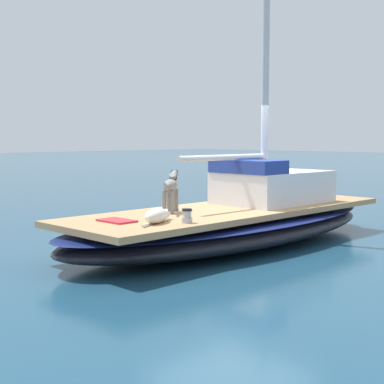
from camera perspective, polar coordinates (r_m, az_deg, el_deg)
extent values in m
plane|color=navy|center=(10.32, 3.98, -5.22)|extent=(120.00, 120.00, 0.00)
ellipsoid|color=black|center=(10.27, 3.99, -3.69)|extent=(2.54, 7.21, 0.56)
ellipsoid|color=navy|center=(10.24, 4.00, -2.69)|extent=(2.55, 7.25, 0.08)
cube|color=tan|center=(10.22, 4.00, -1.86)|extent=(2.08, 6.63, 0.10)
cylinder|color=silver|center=(11.07, 7.35, 17.32)|extent=(0.14, 0.14, 7.07)
cylinder|color=silver|center=(10.00, 3.26, 3.45)|extent=(0.10, 2.20, 0.10)
cube|color=silver|center=(11.11, 8.10, 0.50)|extent=(1.41, 2.21, 0.60)
cube|color=navy|center=(10.48, 5.57, 2.54)|extent=(1.33, 0.71, 0.24)
ellipsoid|color=gray|center=(9.53, -2.16, 0.62)|extent=(0.48, 0.55, 0.22)
cylinder|color=gray|center=(9.75, -2.32, -0.79)|extent=(0.07, 0.07, 0.38)
cylinder|color=gray|center=(9.72, -1.56, -0.80)|extent=(0.07, 0.07, 0.38)
cylinder|color=gray|center=(9.39, -2.78, -1.02)|extent=(0.07, 0.07, 0.38)
cylinder|color=gray|center=(9.37, -1.99, -1.04)|extent=(0.07, 0.07, 0.38)
cylinder|color=gray|center=(9.75, -1.89, 1.38)|extent=(0.20, 0.22, 0.19)
ellipsoid|color=gray|center=(9.86, -1.75, 1.76)|extent=(0.23, 0.25, 0.13)
cone|color=#2A2929|center=(9.87, -2.01, 2.11)|extent=(0.05, 0.05, 0.06)
cone|color=#2A2929|center=(9.85, -1.50, 2.10)|extent=(0.05, 0.05, 0.06)
torus|color=black|center=(9.75, -1.89, 1.38)|extent=(0.18, 0.17, 0.10)
cylinder|color=gray|center=(9.18, -2.62, 0.62)|extent=(0.17, 0.21, 0.12)
ellipsoid|color=silver|center=(8.39, -3.57, -2.36)|extent=(0.50, 0.65, 0.22)
ellipsoid|color=silver|center=(8.73, -2.62, -2.11)|extent=(0.20, 0.24, 0.13)
cone|color=#504E4A|center=(8.74, -2.90, -1.74)|extent=(0.05, 0.05, 0.05)
cone|color=#504E4A|center=(8.71, -2.35, -1.77)|extent=(0.05, 0.05, 0.05)
cylinder|color=silver|center=(8.62, -3.39, -2.69)|extent=(0.13, 0.19, 0.06)
cylinder|color=silver|center=(8.57, -2.65, -2.73)|extent=(0.13, 0.19, 0.06)
cylinder|color=silver|center=(8.05, -4.65, -3.28)|extent=(0.12, 0.18, 0.04)
cylinder|color=#B7B7BC|center=(8.41, -0.50, -2.81)|extent=(0.16, 0.16, 0.08)
cylinder|color=#B7B7BC|center=(8.40, -0.51, -2.20)|extent=(0.13, 0.13, 0.10)
cylinder|color=black|center=(8.39, -0.51, -1.76)|extent=(0.15, 0.15, 0.03)
torus|color=beige|center=(9.90, -2.25, -1.67)|extent=(0.32, 0.32, 0.04)
cube|color=#C6333D|center=(8.59, -7.48, -2.85)|extent=(0.57, 0.37, 0.03)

